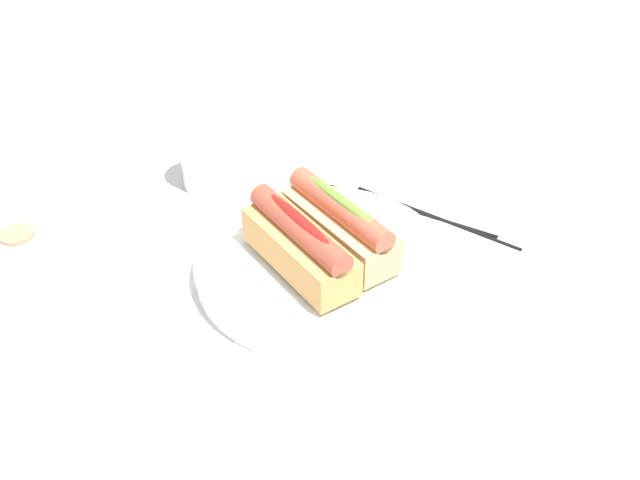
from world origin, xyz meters
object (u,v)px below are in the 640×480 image
object	(u,v)px
hotdog_front	(340,224)
water_glass	(208,156)
hotdog_back	(299,244)
chopstick_far	(436,216)
serving_bowl	(320,265)
chopstick_near	(411,209)
paper_towel_roll	(33,292)

from	to	relation	value
hotdog_front	water_glass	distance (m)	0.23
hotdog_back	chopstick_far	world-z (taller)	hotdog_back
hotdog_front	hotdog_back	distance (m)	0.06
hotdog_front	hotdog_back	size ratio (longest dim) A/B	1.00
serving_bowl	chopstick_near	distance (m)	0.17
water_glass	chopstick_near	bearing A→B (deg)	-144.92
water_glass	chopstick_near	xyz separation A→B (m)	(-0.21, -0.15, -0.04)
serving_bowl	chopstick_near	bearing A→B (deg)	-83.02
hotdog_front	water_glass	xyz separation A→B (m)	(0.23, 0.01, -0.02)
paper_towel_roll	serving_bowl	bearing A→B (deg)	-110.14
serving_bowl	water_glass	size ratio (longest dim) A/B	3.04
chopstick_far	chopstick_near	bearing A→B (deg)	8.68
hotdog_back	water_glass	distance (m)	0.23
hotdog_front	chopstick_far	xyz separation A→B (m)	(-0.01, -0.15, -0.05)
hotdog_back	water_glass	size ratio (longest dim) A/B	1.72
paper_towel_roll	chopstick_near	distance (m)	0.44
serving_bowl	water_glass	xyz separation A→B (m)	(0.23, -0.02, 0.03)
chopstick_near	water_glass	bearing A→B (deg)	15.85
chopstick_far	hotdog_back	bearing A→B (deg)	73.92
serving_bowl	chopstick_far	xyz separation A→B (m)	(-0.01, -0.18, -0.01)
hotdog_back	water_glass	bearing A→B (deg)	-11.02
chopstick_near	hotdog_front	bearing A→B (deg)	79.35
serving_bowl	hotdog_back	size ratio (longest dim) A/B	1.77
serving_bowl	hotdog_back	xyz separation A→B (m)	(0.00, 0.03, 0.04)
water_glass	chopstick_far	xyz separation A→B (m)	(-0.24, -0.16, -0.04)
paper_towel_roll	chopstick_near	xyz separation A→B (m)	(-0.08, -0.43, -0.06)
serving_bowl	chopstick_near	size ratio (longest dim) A/B	1.25
paper_towel_roll	water_glass	bearing A→B (deg)	-65.41
water_glass	hotdog_back	bearing A→B (deg)	168.98
water_glass	chopstick_near	world-z (taller)	water_glass
hotdog_front	hotdog_back	xyz separation A→B (m)	(0.00, 0.05, 0.00)
hotdog_front	serving_bowl	bearing A→B (deg)	88.94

